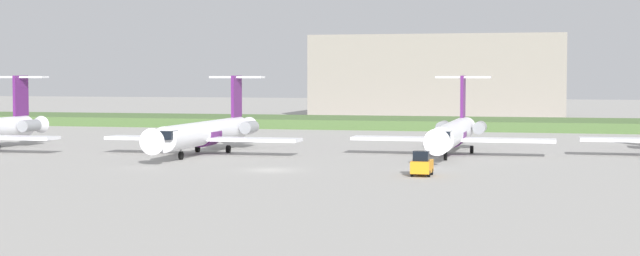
# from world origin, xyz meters

# --- Properties ---
(ground_plane) EXTENTS (500.00, 500.00, 0.00)m
(ground_plane) POSITION_xyz_m (0.00, 30.00, 0.00)
(ground_plane) COLOR #9E9B96
(grass_berm) EXTENTS (320.00, 20.00, 1.61)m
(grass_berm) POSITION_xyz_m (0.00, 76.89, 0.80)
(grass_berm) COLOR #4C6B38
(grass_berm) RESTS_ON ground
(regional_jet_third) EXTENTS (22.81, 31.00, 9.00)m
(regional_jet_third) POSITION_xyz_m (-12.68, 16.57, 2.54)
(regional_jet_third) COLOR white
(regional_jet_third) RESTS_ON ground
(regional_jet_fourth) EXTENTS (22.81, 31.00, 9.00)m
(regional_jet_fourth) POSITION_xyz_m (14.95, 22.53, 2.54)
(regional_jet_fourth) COLOR white
(regional_jet_fourth) RESTS_ON ground
(distant_hangar) EXTENTS (51.59, 24.19, 17.26)m
(distant_hangar) POSITION_xyz_m (2.10, 116.16, 8.63)
(distant_hangar) COLOR gray
(distant_hangar) RESTS_ON ground
(baggage_tug) EXTENTS (1.72, 3.20, 2.30)m
(baggage_tug) POSITION_xyz_m (14.68, -1.78, 1.00)
(baggage_tug) COLOR orange
(baggage_tug) RESTS_ON ground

